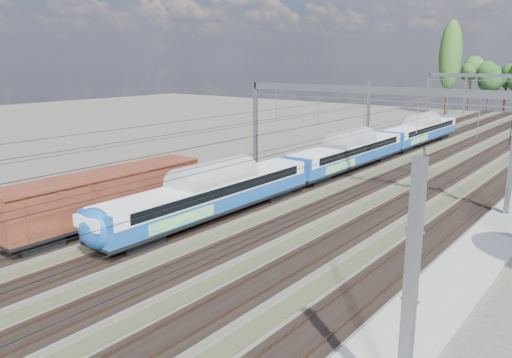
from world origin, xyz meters
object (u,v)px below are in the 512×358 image
Objects in this scene: freight_boxcar at (106,196)px; worker at (424,156)px; emu_train at (348,149)px; signal_near at (512,121)px.

freight_boxcar is 7.71× the size of worker.
emu_train is 10.09m from worker.
worker is 0.35× the size of signal_near.
emu_train is 32.02× the size of worker.
emu_train is 28.48m from signal_near.
freight_boxcar is at bearing 163.67° from worker.
emu_train is 11.11× the size of signal_near.
signal_near reaches higher than emu_train.
worker is at bearing -103.05° from signal_near.
signal_near reaches higher than worker.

